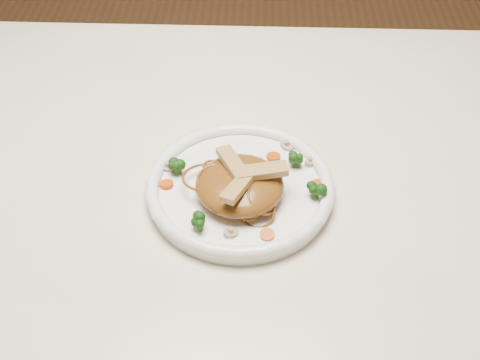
{
  "coord_description": "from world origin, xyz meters",
  "views": [
    {
      "loc": [
        0.08,
        -0.73,
        1.4
      ],
      "look_at": [
        0.06,
        -0.08,
        0.78
      ],
      "focal_mm": 46.48,
      "sensor_mm": 36.0,
      "label": 1
    }
  ],
  "objects": [
    {
      "name": "carrot_0",
      "position": [
        0.11,
        -0.02,
        0.77
      ],
      "size": [
        0.02,
        0.02,
        0.0
      ],
      "primitive_type": "cylinder",
      "rotation": [
        0.0,
        0.0,
        -0.1
      ],
      "color": "#C84B07",
      "rests_on": "plate"
    },
    {
      "name": "carrot_4",
      "position": [
        0.1,
        -0.17,
        0.77
      ],
      "size": [
        0.03,
        0.03,
        0.0
      ],
      "primitive_type": "cylinder",
      "rotation": [
        0.0,
        0.0,
        0.4
      ],
      "color": "#C84B07",
      "rests_on": "plate"
    },
    {
      "name": "mushroom_0",
      "position": [
        0.05,
        -0.17,
        0.77
      ],
      "size": [
        0.03,
        0.03,
        0.01
      ],
      "primitive_type": "cylinder",
      "rotation": [
        0.0,
        0.0,
        0.43
      ],
      "color": "tan",
      "rests_on": "plate"
    },
    {
      "name": "chicken_c",
      "position": [
        0.06,
        -0.13,
        0.81
      ],
      "size": [
        0.05,
        0.07,
        0.01
      ],
      "primitive_type": "cube",
      "rotation": [
        0.0,
        0.0,
        4.26
      ],
      "color": "tan",
      "rests_on": "noodle_mound"
    },
    {
      "name": "plate",
      "position": [
        0.06,
        -0.08,
        0.76
      ],
      "size": [
        0.33,
        0.33,
        0.02
      ],
      "primitive_type": "cylinder",
      "rotation": [
        0.0,
        0.0,
        0.24
      ],
      "color": "white",
      "rests_on": "table"
    },
    {
      "name": "mushroom_3",
      "position": [
        0.13,
        0.01,
        0.77
      ],
      "size": [
        0.03,
        0.03,
        0.01
      ],
      "primitive_type": "cylinder",
      "rotation": [
        0.0,
        0.0,
        2.21
      ],
      "color": "tan",
      "rests_on": "plate"
    },
    {
      "name": "broccoli_1",
      "position": [
        -0.03,
        -0.05,
        0.78
      ],
      "size": [
        0.03,
        0.03,
        0.03
      ],
      "primitive_type": null,
      "rotation": [
        0.0,
        0.0,
        0.29
      ],
      "color": "#133E0C",
      "rests_on": "plate"
    },
    {
      "name": "mushroom_1",
      "position": [
        0.17,
        -0.03,
        0.77
      ],
      "size": [
        0.03,
        0.03,
        0.01
      ],
      "primitive_type": "cylinder",
      "rotation": [
        0.0,
        0.0,
        0.93
      ],
      "color": "tan",
      "rests_on": "plate"
    },
    {
      "name": "carrot_2",
      "position": [
        0.17,
        -0.08,
        0.77
      ],
      "size": [
        0.03,
        0.03,
        0.0
      ],
      "primitive_type": "cylinder",
      "rotation": [
        0.0,
        0.0,
        0.4
      ],
      "color": "#C84B07",
      "rests_on": "plate"
    },
    {
      "name": "chicken_b",
      "position": [
        0.05,
        -0.08,
        0.81
      ],
      "size": [
        0.05,
        0.07,
        0.01
      ],
      "primitive_type": "cube",
      "rotation": [
        0.0,
        0.0,
        2.06
      ],
      "color": "tan",
      "rests_on": "noodle_mound"
    },
    {
      "name": "noodle_mound",
      "position": [
        0.06,
        -0.1,
        0.79
      ],
      "size": [
        0.15,
        0.15,
        0.04
      ],
      "primitive_type": "ellipsoid",
      "rotation": [
        0.0,
        0.0,
        -0.26
      ],
      "color": "brown",
      "rests_on": "plate"
    },
    {
      "name": "broccoli_2",
      "position": [
        0.01,
        -0.17,
        0.78
      ],
      "size": [
        0.03,
        0.03,
        0.03
      ],
      "primitive_type": null,
      "rotation": [
        0.0,
        0.0,
        -0.43
      ],
      "color": "#133E0C",
      "rests_on": "plate"
    },
    {
      "name": "table",
      "position": [
        0.0,
        0.0,
        0.65
      ],
      "size": [
        1.2,
        0.8,
        0.75
      ],
      "color": "white",
      "rests_on": "ground"
    },
    {
      "name": "broccoli_0",
      "position": [
        0.14,
        -0.03,
        0.78
      ],
      "size": [
        0.03,
        0.03,
        0.03
      ],
      "primitive_type": null,
      "rotation": [
        0.0,
        0.0,
        -0.1
      ],
      "color": "#133E0C",
      "rests_on": "plate"
    },
    {
      "name": "chicken_a",
      "position": [
        0.09,
        -0.1,
        0.81
      ],
      "size": [
        0.08,
        0.04,
        0.01
      ],
      "primitive_type": "cube",
      "rotation": [
        0.0,
        0.0,
        0.22
      ],
      "color": "tan",
      "rests_on": "noodle_mound"
    },
    {
      "name": "carrot_3",
      "position": [
        0.03,
        -0.01,
        0.77
      ],
      "size": [
        0.02,
        0.02,
        0.0
      ],
      "primitive_type": "cylinder",
      "rotation": [
        0.0,
        0.0,
        -0.35
      ],
      "color": "#C84B07",
      "rests_on": "plate"
    },
    {
      "name": "carrot_1",
      "position": [
        -0.05,
        -0.08,
        0.77
      ],
      "size": [
        0.03,
        0.03,
        0.0
      ],
      "primitive_type": "cylinder",
      "rotation": [
        0.0,
        0.0,
        -0.32
      ],
      "color": "#C84B07",
      "rests_on": "plate"
    },
    {
      "name": "broccoli_3",
      "position": [
        0.17,
        -0.1,
        0.78
      ],
      "size": [
        0.03,
        0.03,
        0.03
      ],
      "primitive_type": null,
      "rotation": [
        0.0,
        0.0,
        0.17
      ],
      "color": "#133E0C",
      "rests_on": "plate"
    },
    {
      "name": "mushroom_2",
      "position": [
        -0.05,
        -0.05,
        0.77
      ],
      "size": [
        0.03,
        0.03,
        0.01
      ],
      "primitive_type": "cylinder",
      "rotation": [
        0.0,
        0.0,
        -0.5
      ],
      "color": "tan",
      "rests_on": "plate"
    }
  ]
}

